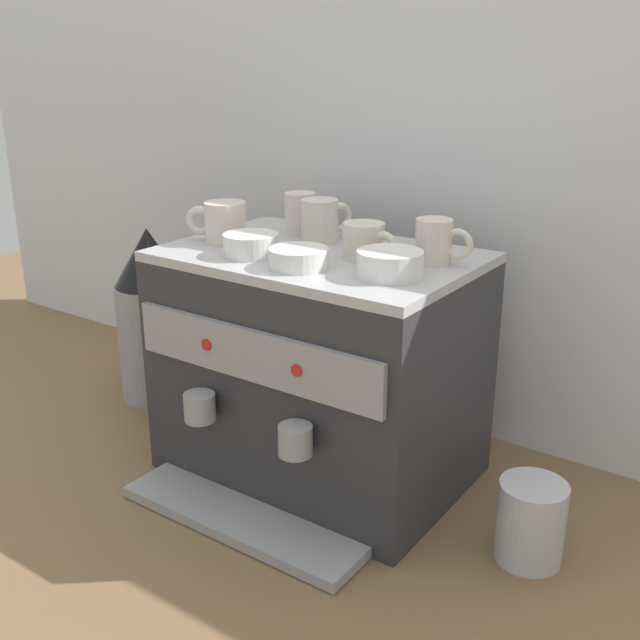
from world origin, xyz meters
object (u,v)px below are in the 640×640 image
object	(u,v)px
ceramic_cup_3	(436,241)
coffee_grinder	(153,316)
ceramic_cup_2	(223,222)
milk_pitcher	(531,522)
ceramic_bowl_2	(390,264)
ceramic_cup_0	(321,220)
ceramic_cup_4	(303,213)
espresso_machine	(319,367)
ceramic_bowl_1	(251,245)
ceramic_cup_1	(365,241)
ceramic_bowl_0	(298,258)

from	to	relation	value
ceramic_cup_3	coffee_grinder	distance (m)	0.76
ceramic_cup_2	milk_pitcher	bearing A→B (deg)	0.08
ceramic_bowl_2	ceramic_cup_0	bearing A→B (deg)	149.16
ceramic_cup_2	ceramic_bowl_2	xyz separation A→B (m)	(0.37, -0.02, -0.02)
ceramic_cup_2	ceramic_cup_4	xyz separation A→B (m)	(0.08, 0.14, 0.00)
espresso_machine	ceramic_cup_3	xyz separation A→B (m)	(0.20, 0.06, 0.26)
espresso_machine	ceramic_cup_4	bearing A→B (deg)	136.61
ceramic_cup_0	ceramic_cup_3	distance (m)	0.25
espresso_machine	ceramic_bowl_1	size ratio (longest dim) A/B	5.66
coffee_grinder	milk_pitcher	xyz separation A→B (m)	(0.95, -0.09, -0.13)
ceramic_cup_0	ceramic_bowl_2	distance (m)	0.27
ceramic_cup_3	ceramic_cup_1	bearing A→B (deg)	-158.99
ceramic_cup_3	ceramic_bowl_1	bearing A→B (deg)	-153.84
ceramic_cup_3	milk_pitcher	bearing A→B (deg)	-20.92
ceramic_cup_2	ceramic_bowl_1	world-z (taller)	ceramic_cup_2
ceramic_bowl_1	milk_pitcher	distance (m)	0.66
coffee_grinder	ceramic_cup_3	bearing A→B (deg)	0.00
ceramic_bowl_2	milk_pitcher	bearing A→B (deg)	5.24
ceramic_cup_2	coffee_grinder	world-z (taller)	ceramic_cup_2
espresso_machine	ceramic_cup_2	bearing A→B (deg)	-169.48
ceramic_cup_3	ceramic_bowl_1	xyz separation A→B (m)	(-0.29, -0.14, -0.02)
ceramic_bowl_0	coffee_grinder	bearing A→B (deg)	163.82
milk_pitcher	ceramic_bowl_0	bearing A→B (deg)	-170.93
ceramic_bowl_2	milk_pitcher	xyz separation A→B (m)	(0.26, 0.02, -0.39)
ceramic_bowl_2	ceramic_cup_4	bearing A→B (deg)	150.59
ceramic_bowl_0	ceramic_cup_2	bearing A→B (deg)	163.85
ceramic_bowl_0	coffee_grinder	world-z (taller)	ceramic_bowl_0
ceramic_cup_2	ceramic_bowl_0	bearing A→B (deg)	-16.15
ceramic_bowl_1	ceramic_bowl_2	distance (m)	0.27
espresso_machine	ceramic_cup_4	distance (m)	0.30
espresso_machine	ceramic_bowl_2	size ratio (longest dim) A/B	5.17
espresso_machine	ceramic_cup_0	world-z (taller)	ceramic_cup_0
espresso_machine	coffee_grinder	size ratio (longest dim) A/B	1.35
ceramic_cup_0	coffee_grinder	distance (m)	0.54
coffee_grinder	ceramic_bowl_1	bearing A→B (deg)	-18.45
ceramic_cup_1	ceramic_bowl_0	bearing A→B (deg)	-117.89
ceramic_cup_2	ceramic_cup_4	bearing A→B (deg)	60.61
ceramic_cup_2	ceramic_bowl_1	distance (m)	0.12
ceramic_cup_0	ceramic_cup_3	size ratio (longest dim) A/B	1.08
ceramic_cup_0	ceramic_cup_4	world-z (taller)	ceramic_cup_4
ceramic_cup_4	ceramic_bowl_2	distance (m)	0.34
espresso_machine	ceramic_bowl_0	distance (m)	0.26
ceramic_cup_1	milk_pitcher	bearing A→B (deg)	-7.75
ceramic_cup_3	ceramic_cup_2	bearing A→B (deg)	-166.93
ceramic_bowl_1	coffee_grinder	xyz separation A→B (m)	(-0.42, 0.14, -0.26)
ceramic_bowl_0	ceramic_cup_4	bearing A→B (deg)	124.62
ceramic_cup_2	ceramic_cup_4	distance (m)	0.16
ceramic_cup_1	ceramic_cup_2	world-z (taller)	ceramic_cup_2
ceramic_cup_4	ceramic_bowl_2	size ratio (longest dim) A/B	0.91
milk_pitcher	espresso_machine	bearing A→B (deg)	175.46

